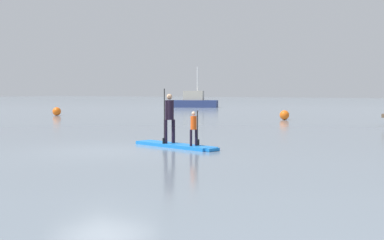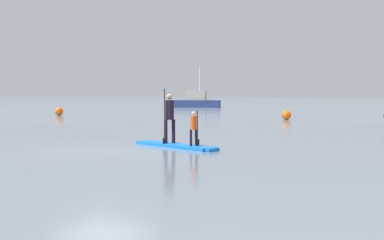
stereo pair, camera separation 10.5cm
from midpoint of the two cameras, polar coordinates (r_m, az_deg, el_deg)
name	(u,v)px [view 1 (the left image)]	position (r m, az deg, el deg)	size (l,w,h in m)	color
ground_plane	(104,151)	(15.38, -9.80, -3.33)	(240.00, 240.00, 0.00)	slate
paddleboard_near	(176,145)	(16.15, -1.94, -2.79)	(3.30, 1.45, 0.10)	blue
paddler_adult	(169,115)	(16.31, -2.68, 0.55)	(0.34, 0.48, 1.70)	black
paddler_child_solo	(194,127)	(15.54, 0.01, -0.74)	(0.22, 0.36, 1.05)	black
fishing_boat_green_midground	(193,102)	(54.76, 0.02, 2.01)	(5.46, 3.17, 4.26)	navy
mooring_buoy_mid	(284,115)	(31.83, 9.95, 0.54)	(0.58, 0.58, 0.58)	orange
mooring_buoy_far	(57,111)	(37.89, -14.61, 0.91)	(0.59, 0.59, 0.59)	orange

